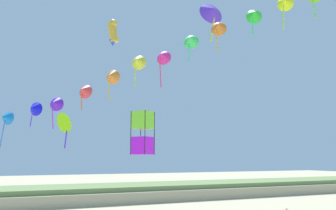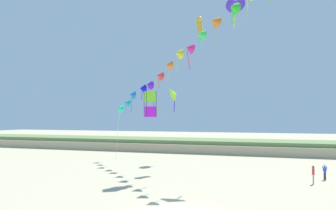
{
  "view_description": "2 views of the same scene",
  "coord_description": "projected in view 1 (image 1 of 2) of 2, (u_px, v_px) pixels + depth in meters",
  "views": [
    {
      "loc": [
        -12.43,
        -9.74,
        5.85
      ],
      "look_at": [
        -2.89,
        11.49,
        9.32
      ],
      "focal_mm": 38.0,
      "sensor_mm": 36.0,
      "label": 1
    },
    {
      "loc": [
        7.53,
        -22.02,
        5.99
      ],
      "look_at": [
        -3.44,
        8.94,
        7.14
      ],
      "focal_mm": 38.0,
      "sensor_mm": 36.0,
      "label": 2
    }
  ],
  "objects": [
    {
      "name": "dune_ridge",
      "position": [
        103.0,
        193.0,
        49.05
      ],
      "size": [
        120.0,
        11.29,
        2.1
      ],
      "color": "tan",
      "rests_on": "ground"
    },
    {
      "name": "kite_banner_string",
      "position": [
        163.0,
        54.0,
        25.73
      ],
      "size": [
        28.12,
        22.19,
        19.87
      ],
      "color": "#20F0AC"
    },
    {
      "name": "large_kite_low_lead",
      "position": [
        113.0,
        32.0,
        34.14
      ],
      "size": [
        1.35,
        1.26,
        2.66
      ],
      "color": "gold"
    },
    {
      "name": "large_kite_mid_trail",
      "position": [
        143.0,
        133.0,
        20.31
      ],
      "size": [
        1.39,
        1.39,
        2.46
      ],
      "color": "#C418F0"
    },
    {
      "name": "large_kite_high_solo",
      "position": [
        67.0,
        122.0,
        32.3
      ],
      "size": [
        2.05,
        2.28,
        3.39
      ],
      "color": "#8BE50E"
    },
    {
      "name": "large_kite_outer_drift",
      "position": [
        212.0,
        11.0,
        28.73
      ],
      "size": [
        2.08,
        1.37,
        3.59
      ],
      "color": "#5F32D3"
    }
  ]
}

